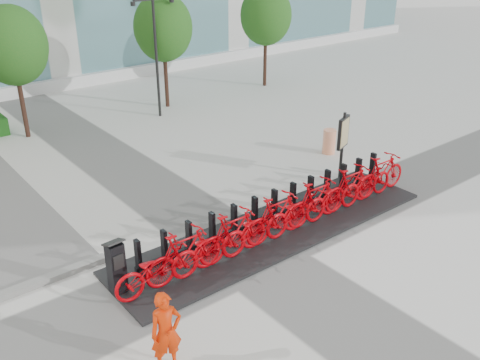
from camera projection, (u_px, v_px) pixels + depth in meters
ground at (246, 252)px, 13.73m from camera, size 120.00×120.00×0.00m
tree_1 at (12, 46)px, 19.87m from camera, size 2.60×2.60×5.10m
tree_2 at (163, 28)px, 23.53m from camera, size 2.60×2.60×5.10m
tree_3 at (266, 16)px, 26.90m from camera, size 2.60×2.60×5.10m
streetlamp at (156, 44)px, 22.45m from camera, size 2.00×0.20×5.00m
dock_pad at (276, 230)px, 14.65m from camera, size 9.60×2.40×0.08m
dock_rail_posts at (276, 204)px, 15.03m from camera, size 8.74×0.50×0.85m
bike_0 at (157, 268)px, 11.96m from camera, size 2.13×0.74×1.12m
bike_1 at (184, 255)px, 12.33m from camera, size 2.07×0.58×1.24m
bike_2 at (210, 247)px, 12.77m from camera, size 2.13×0.74×1.12m
bike_3 at (233, 235)px, 13.14m from camera, size 2.07×0.58×1.24m
bike_4 at (256, 228)px, 13.58m from camera, size 2.13×0.74×1.12m
bike_5 at (277, 217)px, 13.95m from camera, size 2.07×0.58×1.24m
bike_6 at (297, 211)px, 14.39m from camera, size 2.13×0.74×1.12m
bike_7 at (316, 201)px, 14.77m from camera, size 2.07×0.58×1.24m
bike_8 at (333, 196)px, 15.20m from camera, size 2.13×0.74×1.12m
bike_9 at (350, 187)px, 15.58m from camera, size 2.07×0.58×1.24m
bike_10 at (366, 182)px, 16.01m from camera, size 2.13×0.74×1.12m
bike_11 at (382, 174)px, 16.39m from camera, size 2.07×0.58×1.24m
kiosk at (116, 267)px, 11.82m from camera, size 0.44×0.38×1.37m
worker_red at (166, 332)px, 9.78m from camera, size 0.67×0.51×1.66m
construction_barrel at (329, 142)px, 19.62m from camera, size 0.51×0.51×0.91m
map_sign at (343, 135)px, 17.22m from camera, size 0.73×0.36×2.26m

